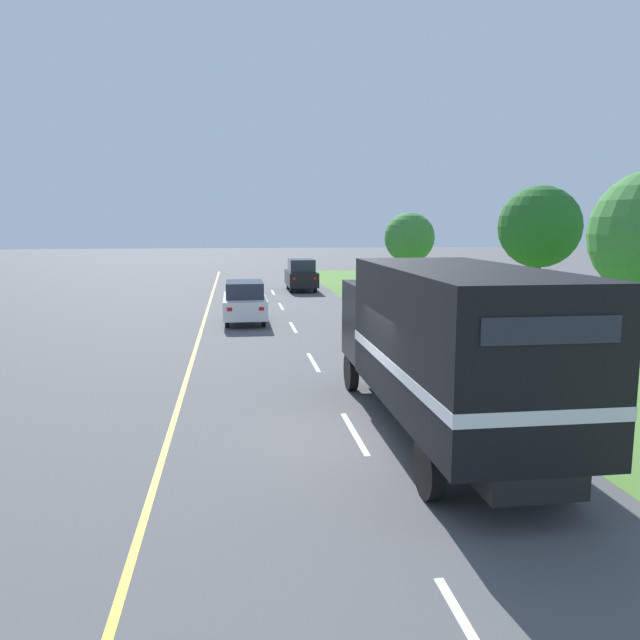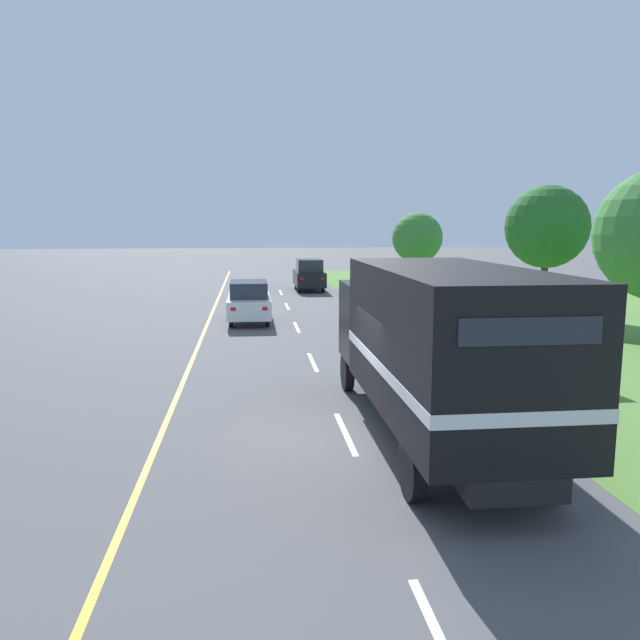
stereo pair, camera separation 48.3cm
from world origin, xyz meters
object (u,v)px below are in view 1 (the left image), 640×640
(roadside_tree_far, at_px, (409,238))
(lead_car_white, at_px, (245,301))
(horse_trailer_truck, at_px, (444,342))
(roadside_tree_mid, at_px, (540,227))
(highway_sign, at_px, (526,316))
(lead_car_black_ahead, at_px, (301,275))

(roadside_tree_far, bearing_deg, lead_car_white, -136.01)
(horse_trailer_truck, xyz_separation_m, lead_car_white, (-3.57, 15.39, -1.03))
(horse_trailer_truck, bearing_deg, roadside_tree_far, 75.63)
(horse_trailer_truck, height_order, roadside_tree_mid, roadside_tree_mid)
(horse_trailer_truck, relative_size, highway_sign, 3.29)
(lead_car_white, bearing_deg, highway_sign, -52.13)
(lead_car_black_ahead, xyz_separation_m, roadside_tree_mid, (9.98, -11.53, 3.05))
(lead_car_white, relative_size, lead_car_black_ahead, 1.08)
(lead_car_black_ahead, relative_size, roadside_tree_far, 0.82)
(highway_sign, relative_size, roadside_tree_far, 0.54)
(roadside_tree_mid, height_order, roadside_tree_far, roadside_tree_mid)
(lead_car_white, relative_size, highway_sign, 1.66)
(lead_car_black_ahead, distance_m, roadside_tree_far, 7.24)
(horse_trailer_truck, bearing_deg, lead_car_black_ahead, 89.56)
(lead_car_black_ahead, bearing_deg, highway_sign, -79.84)
(highway_sign, bearing_deg, lead_car_white, 127.87)
(roadside_tree_mid, bearing_deg, horse_trailer_truck, -121.88)
(lead_car_white, height_order, highway_sign, highway_sign)
(horse_trailer_truck, distance_m, highway_sign, 6.82)
(highway_sign, height_order, roadside_tree_far, roadside_tree_far)
(highway_sign, distance_m, roadside_tree_mid, 12.80)
(roadside_tree_mid, xyz_separation_m, roadside_tree_far, (-3.78, 8.64, -0.69))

